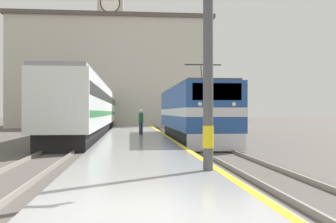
{
  "coord_description": "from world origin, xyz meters",
  "views": [
    {
      "loc": [
        -0.41,
        -6.38,
        1.91
      ],
      "look_at": [
        2.16,
        19.88,
        1.95
      ],
      "focal_mm": 42.0,
      "sensor_mm": 36.0,
      "label": 1
    }
  ],
  "objects_px": {
    "locomotive_train": "(193,113)",
    "person_on_platform": "(141,121)",
    "catenary_mast": "(211,39)",
    "passenger_train": "(90,108)",
    "clock_tower": "(111,40)"
  },
  "relations": [
    {
      "from": "passenger_train",
      "to": "clock_tower",
      "type": "relative_size",
      "value": 1.2
    },
    {
      "from": "locomotive_train",
      "to": "catenary_mast",
      "type": "relative_size",
      "value": 1.98
    },
    {
      "from": "locomotive_train",
      "to": "passenger_train",
      "type": "height_order",
      "value": "locomotive_train"
    },
    {
      "from": "passenger_train",
      "to": "catenary_mast",
      "type": "bearing_deg",
      "value": -76.42
    },
    {
      "from": "locomotive_train",
      "to": "person_on_platform",
      "type": "height_order",
      "value": "locomotive_train"
    },
    {
      "from": "catenary_mast",
      "to": "clock_tower",
      "type": "relative_size",
      "value": 0.29
    },
    {
      "from": "person_on_platform",
      "to": "locomotive_train",
      "type": "bearing_deg",
      "value": -38.21
    },
    {
      "from": "catenary_mast",
      "to": "clock_tower",
      "type": "distance_m",
      "value": 54.17
    },
    {
      "from": "passenger_train",
      "to": "catenary_mast",
      "type": "height_order",
      "value": "catenary_mast"
    },
    {
      "from": "passenger_train",
      "to": "clock_tower",
      "type": "bearing_deg",
      "value": 89.59
    },
    {
      "from": "passenger_train",
      "to": "catenary_mast",
      "type": "xyz_separation_m",
      "value": [
        5.42,
        -22.42,
        1.66
      ]
    },
    {
      "from": "catenary_mast",
      "to": "person_on_platform",
      "type": "xyz_separation_m",
      "value": [
        -1.39,
        17.06,
        -2.62
      ]
    },
    {
      "from": "locomotive_train",
      "to": "person_on_platform",
      "type": "relative_size",
      "value": 8.16
    },
    {
      "from": "locomotive_train",
      "to": "person_on_platform",
      "type": "bearing_deg",
      "value": 141.79
    },
    {
      "from": "clock_tower",
      "to": "locomotive_train",
      "type": "bearing_deg",
      "value": -79.63
    }
  ]
}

